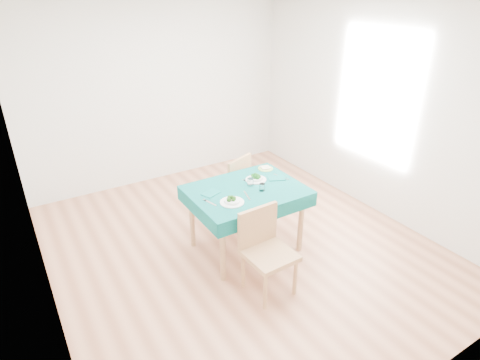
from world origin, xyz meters
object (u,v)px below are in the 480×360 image
chair_near (270,244)px  side_plate (265,169)px  table (246,219)px  bowl_far (256,177)px  bowl_near (232,199)px  chair_far (227,177)px

chair_near → side_plate: bearing=55.1°
table → bowl_far: size_ratio=5.12×
side_plate → chair_near: bearing=-122.7°
chair_near → bowl_near: (-0.09, 0.55, 0.24)m
table → bowl_near: bowl_near is taller
table → chair_far: size_ratio=1.10×
chair_far → bowl_near: (-0.48, -0.94, 0.25)m
bowl_far → side_plate: 0.33m
table → side_plate: size_ratio=6.61×
table → bowl_near: bearing=-147.9°
chair_near → chair_far: bearing=73.0°
bowl_near → bowl_far: bowl_near is taller
bowl_near → chair_near: bearing=-81.2°
chair_near → bowl_far: 0.98m
table → bowl_far: bearing=31.2°
table → chair_near: chair_near is taller
bowl_near → bowl_far: 0.58m
table → bowl_near: (-0.28, -0.18, 0.42)m
chair_far → bowl_far: chair_far is taller
bowl_near → table: bearing=32.1°
table → side_plate: side_plate is taller
chair_near → bowl_far: bearing=62.3°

